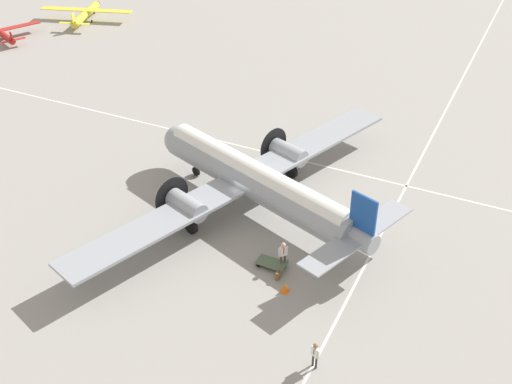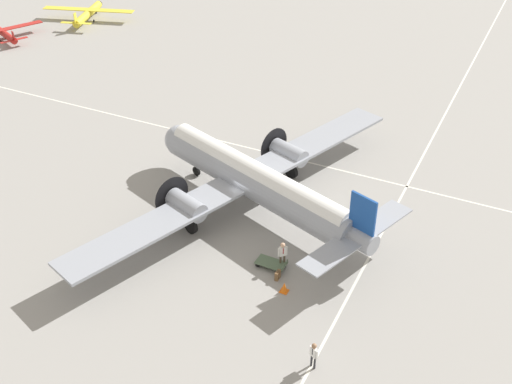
{
  "view_description": "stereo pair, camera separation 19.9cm",
  "coord_description": "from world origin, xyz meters",
  "px_view_note": "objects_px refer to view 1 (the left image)",
  "views": [
    {
      "loc": [
        31.79,
        15.29,
        25.14
      ],
      "look_at": [
        0.0,
        0.0,
        1.5
      ],
      "focal_mm": 45.0,
      "sensor_mm": 36.0,
      "label": 1
    },
    {
      "loc": [
        31.7,
        15.46,
        25.14
      ],
      "look_at": [
        0.0,
        0.0,
        1.5
      ],
      "focal_mm": 45.0,
      "sensor_mm": 36.0,
      "label": 2
    }
  ],
  "objects_px": {
    "passenger_boarding": "(283,252)",
    "light_aircraft_taxiing": "(86,13)",
    "light_aircraft_distant": "(1,33)",
    "airliner_main": "(252,179)",
    "baggage_cart": "(272,263)",
    "crew_foreground": "(315,353)",
    "suitcase_near_door": "(278,275)",
    "traffic_cone": "(285,287)"
  },
  "relations": [
    {
      "from": "crew_foreground",
      "to": "baggage_cart",
      "type": "height_order",
      "value": "crew_foreground"
    },
    {
      "from": "crew_foreground",
      "to": "light_aircraft_taxiing",
      "type": "relative_size",
      "value": 0.15
    },
    {
      "from": "airliner_main",
      "to": "baggage_cart",
      "type": "relative_size",
      "value": 14.58
    },
    {
      "from": "passenger_boarding",
      "to": "baggage_cart",
      "type": "distance_m",
      "value": 1.05
    },
    {
      "from": "passenger_boarding",
      "to": "light_aircraft_distant",
      "type": "distance_m",
      "value": 47.91
    },
    {
      "from": "airliner_main",
      "to": "suitcase_near_door",
      "type": "height_order",
      "value": "airliner_main"
    },
    {
      "from": "suitcase_near_door",
      "to": "baggage_cart",
      "type": "bearing_deg",
      "value": -135.72
    },
    {
      "from": "airliner_main",
      "to": "light_aircraft_taxiing",
      "type": "xyz_separation_m",
      "value": [
        -26.0,
        -34.24,
        -1.52
      ]
    },
    {
      "from": "suitcase_near_door",
      "to": "light_aircraft_taxiing",
      "type": "bearing_deg",
      "value": -129.36
    },
    {
      "from": "crew_foreground",
      "to": "light_aircraft_distant",
      "type": "xyz_separation_m",
      "value": [
        -27.84,
        -47.35,
        -0.24
      ]
    },
    {
      "from": "crew_foreground",
      "to": "light_aircraft_distant",
      "type": "bearing_deg",
      "value": -3.55
    },
    {
      "from": "crew_foreground",
      "to": "passenger_boarding",
      "type": "distance_m",
      "value": 7.82
    },
    {
      "from": "airliner_main",
      "to": "passenger_boarding",
      "type": "xyz_separation_m",
      "value": [
        4.63,
        4.29,
        -1.28
      ]
    },
    {
      "from": "suitcase_near_door",
      "to": "baggage_cart",
      "type": "height_order",
      "value": "suitcase_near_door"
    },
    {
      "from": "passenger_boarding",
      "to": "light_aircraft_distant",
      "type": "bearing_deg",
      "value": -72.04
    },
    {
      "from": "passenger_boarding",
      "to": "baggage_cart",
      "type": "height_order",
      "value": "passenger_boarding"
    },
    {
      "from": "baggage_cart",
      "to": "traffic_cone",
      "type": "distance_m",
      "value": 2.26
    },
    {
      "from": "airliner_main",
      "to": "light_aircraft_distant",
      "type": "distance_m",
      "value": 42.09
    },
    {
      "from": "suitcase_near_door",
      "to": "light_aircraft_taxiing",
      "type": "distance_m",
      "value": 50.11
    },
    {
      "from": "light_aircraft_taxiing",
      "to": "traffic_cone",
      "type": "height_order",
      "value": "light_aircraft_taxiing"
    },
    {
      "from": "crew_foreground",
      "to": "suitcase_near_door",
      "type": "distance_m",
      "value": 6.82
    },
    {
      "from": "crew_foreground",
      "to": "passenger_boarding",
      "type": "xyz_separation_m",
      "value": [
        -6.38,
        -4.52,
        0.08
      ]
    },
    {
      "from": "passenger_boarding",
      "to": "light_aircraft_distant",
      "type": "xyz_separation_m",
      "value": [
        -21.46,
        -42.83,
        -0.32
      ]
    },
    {
      "from": "light_aircraft_distant",
      "to": "traffic_cone",
      "type": "xyz_separation_m",
      "value": [
        23.42,
        43.83,
        -0.47
      ]
    },
    {
      "from": "airliner_main",
      "to": "crew_foreground",
      "type": "bearing_deg",
      "value": 148.4
    },
    {
      "from": "airliner_main",
      "to": "light_aircraft_distant",
      "type": "relative_size",
      "value": 3.2
    },
    {
      "from": "crew_foreground",
      "to": "traffic_cone",
      "type": "xyz_separation_m",
      "value": [
        -4.42,
        -3.53,
        -0.7
      ]
    },
    {
      "from": "baggage_cart",
      "to": "light_aircraft_distant",
      "type": "relative_size",
      "value": 0.22
    },
    {
      "from": "airliner_main",
      "to": "baggage_cart",
      "type": "bearing_deg",
      "value": 146.54
    },
    {
      "from": "passenger_boarding",
      "to": "baggage_cart",
      "type": "relative_size",
      "value": 0.96
    },
    {
      "from": "light_aircraft_distant",
      "to": "passenger_boarding",
      "type": "bearing_deg",
      "value": 178.53
    },
    {
      "from": "airliner_main",
      "to": "light_aircraft_distant",
      "type": "bearing_deg",
      "value": -3.84
    },
    {
      "from": "airliner_main",
      "to": "passenger_boarding",
      "type": "height_order",
      "value": "airliner_main"
    },
    {
      "from": "suitcase_near_door",
      "to": "light_aircraft_taxiing",
      "type": "relative_size",
      "value": 0.06
    },
    {
      "from": "airliner_main",
      "to": "baggage_cart",
      "type": "distance_m",
      "value": 6.54
    },
    {
      "from": "light_aircraft_taxiing",
      "to": "traffic_cone",
      "type": "relative_size",
      "value": 16.79
    },
    {
      "from": "passenger_boarding",
      "to": "light_aircraft_taxiing",
      "type": "bearing_deg",
      "value": -83.92
    },
    {
      "from": "crew_foreground",
      "to": "baggage_cart",
      "type": "xyz_separation_m",
      "value": [
        -6.05,
        -5.1,
        -0.73
      ]
    },
    {
      "from": "airliner_main",
      "to": "passenger_boarding",
      "type": "bearing_deg",
      "value": 152.55
    },
    {
      "from": "airliner_main",
      "to": "light_aircraft_taxiing",
      "type": "height_order",
      "value": "airliner_main"
    },
    {
      "from": "crew_foreground",
      "to": "suitcase_near_door",
      "type": "xyz_separation_m",
      "value": [
        -5.24,
        -4.3,
        -0.72
      ]
    },
    {
      "from": "suitcase_near_door",
      "to": "passenger_boarding",
      "type": "bearing_deg",
      "value": -169.38
    }
  ]
}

